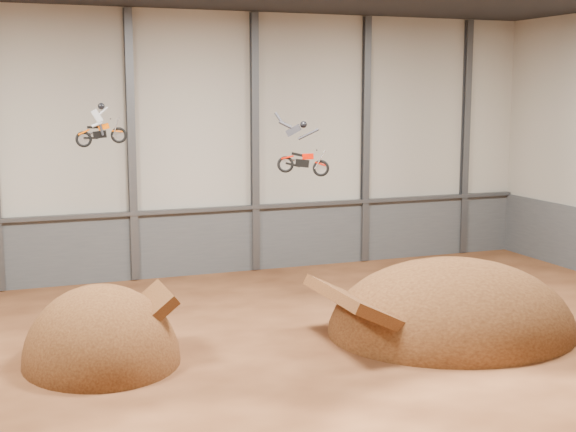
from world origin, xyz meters
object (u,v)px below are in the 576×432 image
object	(u,v)px
takeoff_ramp	(102,362)
landing_ramp	(451,331)
fmx_rider_a	(102,122)
fmx_rider_b	(302,145)

from	to	relation	value
takeoff_ramp	landing_ramp	size ratio (longest dim) A/B	0.63
fmx_rider_a	landing_ramp	bearing A→B (deg)	-15.86
fmx_rider_a	fmx_rider_b	world-z (taller)	fmx_rider_a
fmx_rider_a	fmx_rider_b	bearing A→B (deg)	-1.10
fmx_rider_b	fmx_rider_a	bearing A→B (deg)	-165.03
landing_ramp	fmx_rider_b	world-z (taller)	fmx_rider_b
landing_ramp	fmx_rider_b	bearing A→B (deg)	138.65
fmx_rider_b	takeoff_ramp	bearing A→B (deg)	-138.99
landing_ramp	takeoff_ramp	bearing A→B (deg)	174.68
landing_ramp	fmx_rider_b	size ratio (longest dim) A/B	3.52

